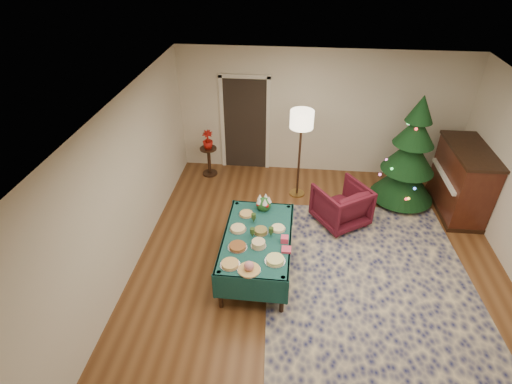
# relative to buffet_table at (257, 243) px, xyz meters

# --- Properties ---
(room_shell) EXTENTS (7.00, 7.00, 7.00)m
(room_shell) POSITION_rel_buffet_table_xyz_m (1.00, -0.18, 0.79)
(room_shell) COLOR #593319
(room_shell) RESTS_ON ground
(doorway) EXTENTS (1.08, 0.04, 2.16)m
(doorway) POSITION_rel_buffet_table_xyz_m (-0.60, 3.30, 0.53)
(doorway) COLOR black
(doorway) RESTS_ON ground
(rug) EXTENTS (3.44, 4.38, 0.02)m
(rug) POSITION_rel_buffet_table_xyz_m (1.78, -0.21, -0.55)
(rug) COLOR #121644
(rug) RESTS_ON ground
(buffet_table) EXTENTS (1.08, 1.82, 0.70)m
(buffet_table) POSITION_rel_buffet_table_xyz_m (0.00, 0.00, 0.00)
(buffet_table) COLOR black
(buffet_table) RESTS_ON ground
(platter_0) EXTENTS (0.29, 0.29, 0.04)m
(platter_0) POSITION_rel_buffet_table_xyz_m (-0.31, -0.66, 0.16)
(platter_0) COLOR silver
(platter_0) RESTS_ON buffet_table
(platter_1) EXTENTS (0.32, 0.32, 0.15)m
(platter_1) POSITION_rel_buffet_table_xyz_m (-0.04, -0.74, 0.20)
(platter_1) COLOR silver
(platter_1) RESTS_ON buffet_table
(platter_2) EXTENTS (0.30, 0.30, 0.06)m
(platter_2) POSITION_rel_buffet_table_xyz_m (0.30, -0.52, 0.17)
(platter_2) COLOR silver
(platter_2) RESTS_ON buffet_table
(platter_3) EXTENTS (0.29, 0.29, 0.05)m
(platter_3) POSITION_rel_buffet_table_xyz_m (-0.26, -0.29, 0.16)
(platter_3) COLOR silver
(platter_3) RESTS_ON buffet_table
(platter_4) EXTENTS (0.23, 0.23, 0.10)m
(platter_4) POSITION_rel_buffet_table_xyz_m (0.04, -0.23, 0.19)
(platter_4) COLOR silver
(platter_4) RESTS_ON buffet_table
(platter_5) EXTENTS (0.27, 0.27, 0.05)m
(platter_5) POSITION_rel_buffet_table_xyz_m (-0.31, 0.12, 0.16)
(platter_5) COLOR silver
(platter_5) RESTS_ON buffet_table
(platter_6) EXTENTS (0.24, 0.24, 0.07)m
(platter_6) POSITION_rel_buffet_table_xyz_m (0.05, 0.08, 0.17)
(platter_6) COLOR silver
(platter_6) RESTS_ON buffet_table
(platter_7) EXTENTS (0.24, 0.24, 0.04)m
(platter_7) POSITION_rel_buffet_table_xyz_m (0.31, 0.19, 0.16)
(platter_7) COLOR silver
(platter_7) RESTS_ON buffet_table
(platter_8) EXTENTS (0.25, 0.25, 0.04)m
(platter_8) POSITION_rel_buffet_table_xyz_m (-0.23, 0.51, 0.16)
(platter_8) COLOR silver
(platter_8) RESTS_ON buffet_table
(goblet_0) EXTENTS (0.08, 0.08, 0.16)m
(goblet_0) POSITION_rel_buffet_table_xyz_m (-0.09, 0.33, 0.23)
(goblet_0) COLOR #2D471E
(goblet_0) RESTS_ON buffet_table
(goblet_1) EXTENTS (0.08, 0.08, 0.16)m
(goblet_1) POSITION_rel_buffet_table_xyz_m (0.21, 0.01, 0.23)
(goblet_1) COLOR #2D471E
(goblet_1) RESTS_ON buffet_table
(goblet_2) EXTENTS (0.08, 0.08, 0.16)m
(goblet_2) POSITION_rel_buffet_table_xyz_m (-0.07, -0.03, 0.23)
(goblet_2) COLOR #2D471E
(goblet_2) RESTS_ON buffet_table
(napkin_stack) EXTENTS (0.14, 0.14, 0.04)m
(napkin_stack) POSITION_rel_buffet_table_xyz_m (0.45, -0.29, 0.16)
(napkin_stack) COLOR #CF3958
(napkin_stack) RESTS_ON buffet_table
(gift_box) EXTENTS (0.11, 0.11, 0.09)m
(gift_box) POSITION_rel_buffet_table_xyz_m (0.42, -0.09, 0.19)
(gift_box) COLOR #DD3D60
(gift_box) RESTS_ON buffet_table
(centerpiece) EXTENTS (0.25, 0.25, 0.29)m
(centerpiece) POSITION_rel_buffet_table_xyz_m (0.04, 0.70, 0.26)
(centerpiece) COLOR #1E4C1E
(centerpiece) RESTS_ON buffet_table
(armchair) EXTENTS (1.13, 1.12, 0.86)m
(armchair) POSITION_rel_buffet_table_xyz_m (1.40, 1.40, -0.13)
(armchair) COLOR #4F101E
(armchair) RESTS_ON ground
(floor_lamp) EXTENTS (0.44, 0.44, 1.83)m
(floor_lamp) POSITION_rel_buffet_table_xyz_m (0.60, 2.26, 0.99)
(floor_lamp) COLOR #A57F3F
(floor_lamp) RESTS_ON ground
(side_table) EXTENTS (0.36, 0.36, 0.65)m
(side_table) POSITION_rel_buffet_table_xyz_m (-1.35, 2.86, -0.25)
(side_table) COLOR black
(side_table) RESTS_ON ground
(potted_plant) EXTENTS (0.23, 0.40, 0.23)m
(potted_plant) POSITION_rel_buffet_table_xyz_m (-1.35, 2.86, 0.20)
(potted_plant) COLOR #AC130C
(potted_plant) RESTS_ON side_table
(christmas_tree) EXTENTS (1.51, 1.51, 2.22)m
(christmas_tree) POSITION_rel_buffet_table_xyz_m (2.68, 2.25, 0.43)
(christmas_tree) COLOR black
(christmas_tree) RESTS_ON ground
(piano) EXTENTS (0.74, 1.54, 1.33)m
(piano) POSITION_rel_buffet_table_xyz_m (3.66, 2.04, 0.09)
(piano) COLOR black
(piano) RESTS_ON ground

